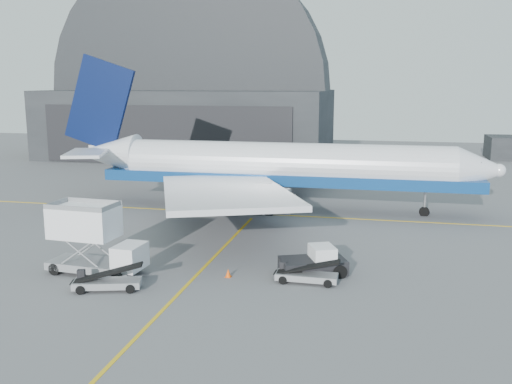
% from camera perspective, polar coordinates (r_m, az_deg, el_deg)
% --- Properties ---
extents(ground, '(200.00, 200.00, 0.00)m').
position_cam_1_polar(ground, '(40.40, -6.17, -8.49)').
color(ground, '#565659').
rests_on(ground, ground).
extents(taxi_lines, '(80.00, 42.12, 0.02)m').
position_cam_1_polar(taxi_lines, '(52.02, -1.75, -3.98)').
color(taxi_lines, gold).
rests_on(taxi_lines, ground).
extents(hangar, '(50.00, 28.30, 28.00)m').
position_cam_1_polar(hangar, '(106.77, -6.47, 8.77)').
color(hangar, black).
rests_on(hangar, ground).
extents(airliner, '(47.25, 45.82, 16.58)m').
position_cam_1_polar(airliner, '(60.62, 1.34, 2.61)').
color(airliner, white).
rests_on(airliner, ground).
extents(catering_truck, '(7.14, 3.12, 4.79)m').
position_cam_1_polar(catering_truck, '(41.95, -16.02, -4.65)').
color(catering_truck, gray).
rests_on(catering_truck, ground).
extents(pushback_tug, '(5.15, 4.09, 2.10)m').
position_cam_1_polar(pushback_tug, '(40.78, 5.89, -7.12)').
color(pushback_tug, black).
rests_on(pushback_tug, ground).
extents(belt_loader_a, '(4.72, 2.63, 1.77)m').
position_cam_1_polar(belt_loader_a, '(38.95, -14.72, -8.69)').
color(belt_loader_a, gray).
rests_on(belt_loader_a, ground).
extents(belt_loader_b, '(4.45, 1.61, 1.69)m').
position_cam_1_polar(belt_loader_b, '(39.19, 5.01, -8.28)').
color(belt_loader_b, gray).
rests_on(belt_loader_b, ground).
extents(traffic_cone, '(0.41, 0.41, 0.59)m').
position_cam_1_polar(traffic_cone, '(40.20, -2.80, -8.11)').
color(traffic_cone, '#FF5208').
rests_on(traffic_cone, ground).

